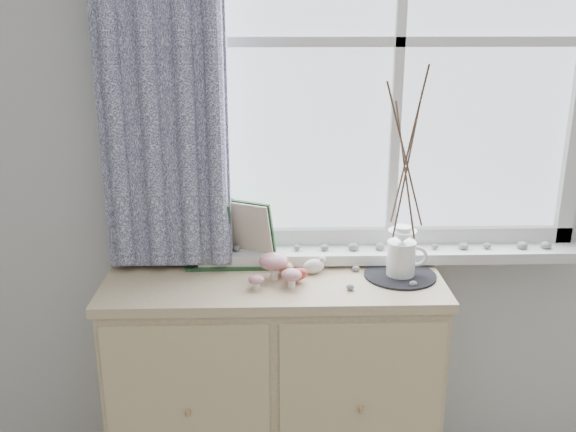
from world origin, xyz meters
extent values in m
cube|color=silver|center=(0.00, 2.00, 1.30)|extent=(4.00, 0.04, 2.60)
cube|color=silver|center=(0.30, 2.00, 1.65)|extent=(1.30, 0.01, 1.40)
cube|color=silver|center=(0.30, 1.92, 0.88)|extent=(1.45, 0.16, 0.04)
cube|color=#090B35|center=(-0.52, 1.87, 1.68)|extent=(0.44, 0.06, 1.61)
cube|color=beige|center=(-0.15, 1.75, 0.41)|extent=(1.17, 0.43, 0.81)
cube|color=beige|center=(-0.15, 1.75, 0.83)|extent=(1.20, 0.45, 0.03)
cube|color=tan|center=(-0.44, 1.53, 0.41)|extent=(0.55, 0.01, 0.75)
cube|color=tan|center=(0.14, 1.53, 0.41)|extent=(0.55, 0.01, 0.75)
cylinder|color=white|center=(-0.15, 1.75, 0.88)|extent=(0.03, 0.03, 0.07)
ellipsoid|color=#950410|center=(-0.15, 1.75, 0.92)|extent=(0.10, 0.10, 0.06)
cylinder|color=white|center=(-0.09, 1.68, 0.87)|extent=(0.03, 0.03, 0.05)
ellipsoid|color=#950410|center=(-0.09, 1.68, 0.90)|extent=(0.07, 0.07, 0.04)
cylinder|color=white|center=(-0.21, 1.67, 0.87)|extent=(0.02, 0.02, 0.03)
ellipsoid|color=#950410|center=(-0.21, 1.67, 0.89)|extent=(0.05, 0.05, 0.03)
ellipsoid|color=tan|center=(-0.11, 1.79, 0.88)|extent=(0.06, 0.04, 0.07)
ellipsoid|color=tan|center=(-0.15, 1.86, 0.88)|extent=(0.06, 0.04, 0.07)
ellipsoid|color=maroon|center=(-0.07, 1.73, 0.88)|extent=(0.06, 0.04, 0.07)
cylinder|color=black|center=(0.30, 1.77, 0.85)|extent=(0.26, 0.26, 0.01)
cylinder|color=white|center=(0.30, 1.77, 0.92)|extent=(0.11, 0.11, 0.12)
cone|color=white|center=(0.30, 1.77, 1.00)|extent=(0.10, 0.10, 0.04)
cylinder|color=white|center=(0.30, 1.77, 1.02)|extent=(0.06, 0.06, 0.03)
torus|color=white|center=(0.36, 1.77, 0.93)|extent=(0.08, 0.02, 0.08)
ellipsoid|color=gray|center=(0.11, 1.65, 0.86)|extent=(0.03, 0.03, 0.02)
ellipsoid|color=gray|center=(0.15, 1.81, 0.86)|extent=(0.03, 0.03, 0.02)
ellipsoid|color=gray|center=(0.33, 1.67, 0.86)|extent=(0.03, 0.03, 0.02)
ellipsoid|color=gray|center=(0.03, 1.85, 0.86)|extent=(0.03, 0.03, 0.02)
camera|label=1|loc=(-0.16, -0.33, 1.76)|focal=40.00mm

